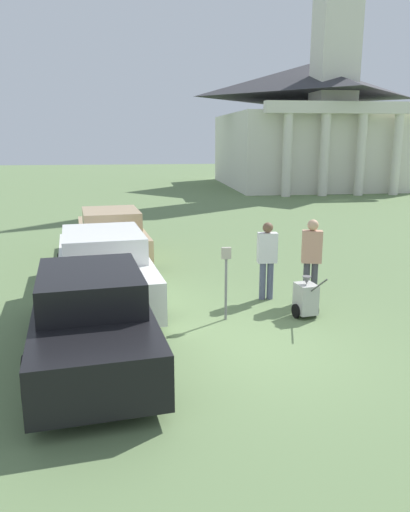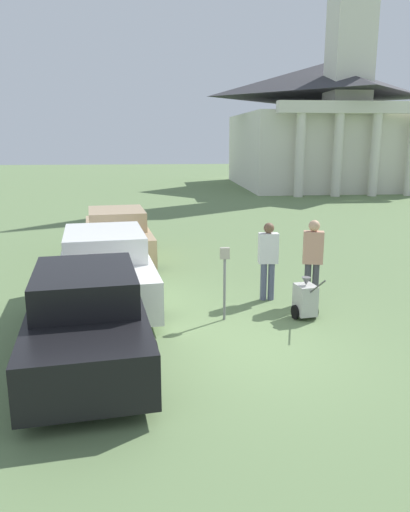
# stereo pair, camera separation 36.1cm
# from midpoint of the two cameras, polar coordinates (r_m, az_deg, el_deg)

# --- Properties ---
(ground_plane) EXTENTS (120.00, 120.00, 0.00)m
(ground_plane) POSITION_cam_midpoint_polar(r_m,az_deg,el_deg) (8.65, 3.74, -10.54)
(ground_plane) COLOR #607A4C
(parked_car_black) EXTENTS (2.37, 5.09, 1.50)m
(parked_car_black) POSITION_cam_midpoint_polar(r_m,az_deg,el_deg) (8.37, -14.08, -6.60)
(parked_car_black) COLOR black
(parked_car_black) RESTS_ON ground_plane
(parked_car_white) EXTENTS (2.54, 5.46, 1.54)m
(parked_car_white) POSITION_cam_midpoint_polar(r_m,az_deg,el_deg) (11.30, -12.44, -1.20)
(parked_car_white) COLOR silver
(parked_car_white) RESTS_ON ground_plane
(parked_car_tan) EXTENTS (2.35, 4.79, 1.49)m
(parked_car_tan) POSITION_cam_midpoint_polar(r_m,az_deg,el_deg) (14.84, -11.35, 2.21)
(parked_car_tan) COLOR tan
(parked_car_tan) RESTS_ON ground_plane
(parking_meter) EXTENTS (0.18, 0.09, 1.46)m
(parking_meter) POSITION_cam_midpoint_polar(r_m,az_deg,el_deg) (9.63, 1.35, -1.63)
(parking_meter) COLOR slate
(parking_meter) RESTS_ON ground_plane
(person_worker) EXTENTS (0.43, 0.24, 1.72)m
(person_worker) POSITION_cam_midpoint_polar(r_m,az_deg,el_deg) (10.94, 6.17, 0.01)
(person_worker) COLOR #515670
(person_worker) RESTS_ON ground_plane
(person_supervisor) EXTENTS (0.46, 0.32, 1.82)m
(person_supervisor) POSITION_cam_midpoint_polar(r_m,az_deg,el_deg) (10.89, 11.15, 0.10)
(person_supervisor) COLOR #3F3F47
(person_supervisor) RESTS_ON ground_plane
(equipment_cart) EXTENTS (0.51, 1.00, 1.00)m
(equipment_cart) POSITION_cam_midpoint_polar(r_m,az_deg,el_deg) (10.11, 10.45, -4.79)
(equipment_cart) COLOR #B2B2AD
(equipment_cart) RESTS_ON ground_plane
(church) EXTENTS (11.79, 13.69, 23.84)m
(church) POSITION_cam_midpoint_polar(r_m,az_deg,el_deg) (37.89, 11.56, 15.55)
(church) COLOR silver
(church) RESTS_ON ground_plane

